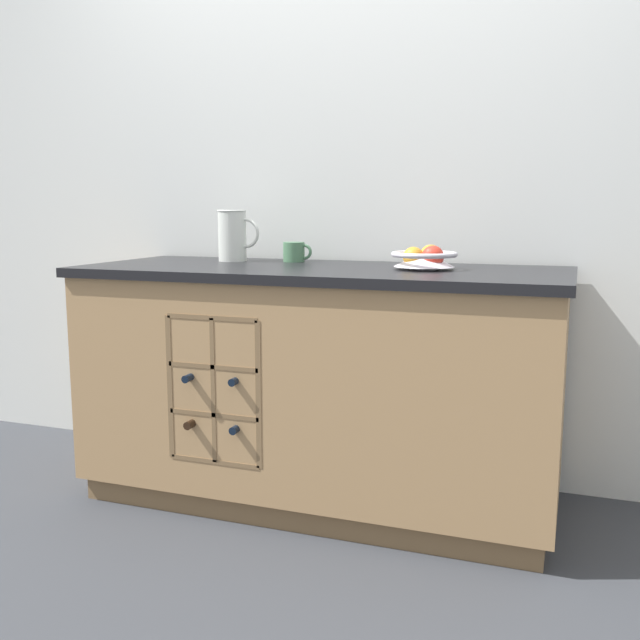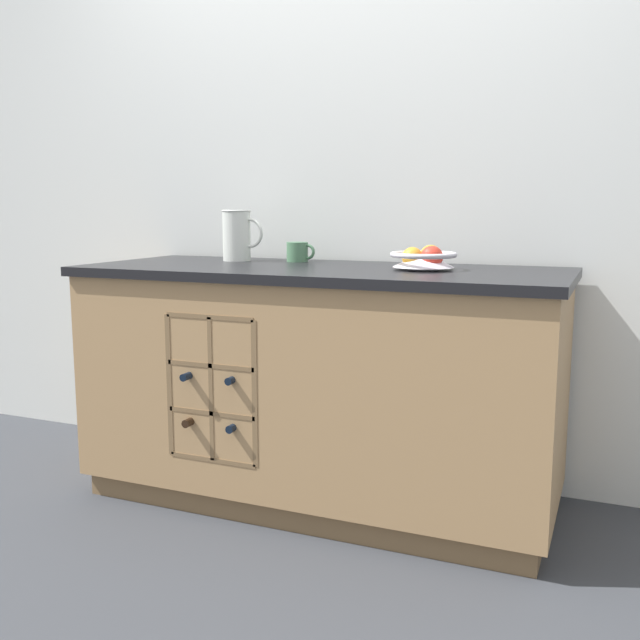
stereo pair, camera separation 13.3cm
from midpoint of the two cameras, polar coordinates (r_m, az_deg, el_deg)
The scene contains 6 objects.
ground_plane at distance 2.86m, azimuth -1.37°, elevation -14.05°, with size 14.00×14.00×0.00m, color #383A3F.
back_wall at distance 3.02m, azimuth 1.43°, elevation 11.95°, with size 4.40×0.06×2.55m, color silver.
kitchen_island at distance 2.71m, azimuth -1.48°, elevation -5.15°, with size 1.79×0.74×0.90m.
fruit_bowl at distance 2.56m, azimuth 6.92°, elevation 4.97°, with size 0.24×0.24×0.09m.
white_pitcher at distance 2.97m, azimuth -8.26°, elevation 6.78°, with size 0.18×0.12×0.21m.
ceramic_mug at distance 2.91m, azimuth -3.35°, elevation 5.45°, with size 0.12×0.09×0.08m.
Camera 1 is at (0.90, -2.47, 1.12)m, focal length 40.00 mm.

